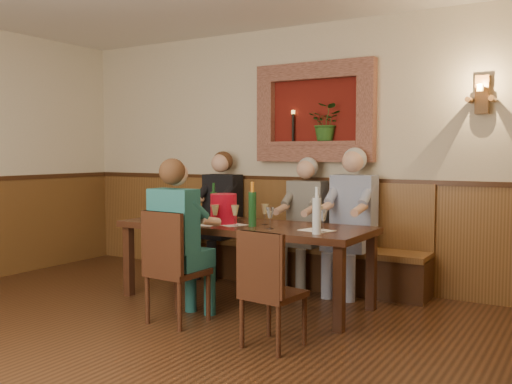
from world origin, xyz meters
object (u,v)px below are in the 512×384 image
(wine_bottle_green_a, at_px, (252,208))
(person_bench_right, at_px, (350,233))
(chair_near_left, at_px, (176,290))
(person_bench_left, at_px, (218,224))
(bench, at_px, (290,253))
(person_chair_front, at_px, (181,255))
(spittoon_bucket, at_px, (224,209))
(wine_bottle_green_b, at_px, (214,204))
(water_bottle, at_px, (317,215))
(chair_near_right, at_px, (272,313))
(person_bench_mid, at_px, (303,234))
(dining_table, at_px, (244,232))

(wine_bottle_green_a, bearing_deg, person_bench_right, 59.78)
(chair_near_left, relative_size, person_bench_left, 0.66)
(bench, xyz_separation_m, person_chair_front, (-0.14, -1.72, 0.24))
(spittoon_bucket, xyz_separation_m, wine_bottle_green_b, (-0.32, 0.29, 0.01))
(person_bench_right, bearing_deg, water_bottle, -82.54)
(chair_near_left, bearing_deg, person_chair_front, 92.40)
(chair_near_left, relative_size, wine_bottle_green_a, 2.34)
(bench, xyz_separation_m, chair_near_right, (0.84, -1.89, -0.08))
(bench, relative_size, water_bottle, 7.68)
(bench, height_order, person_bench_mid, person_bench_mid)
(chair_near_right, relative_size, person_bench_left, 0.60)
(chair_near_left, bearing_deg, person_bench_left, 117.44)
(person_chair_front, relative_size, spittoon_bucket, 4.87)
(dining_table, height_order, wine_bottle_green_b, wine_bottle_green_b)
(chair_near_left, bearing_deg, water_bottle, 33.11)
(person_bench_mid, distance_m, person_chair_front, 1.65)
(dining_table, height_order, chair_near_left, chair_near_left)
(person_bench_left, xyz_separation_m, person_chair_front, (0.74, -1.62, -0.03))
(chair_near_left, xyz_separation_m, person_bench_left, (-0.74, 1.68, 0.32))
(dining_table, relative_size, wine_bottle_green_b, 6.63)
(dining_table, bearing_deg, spittoon_bucket, -151.17)
(person_bench_mid, height_order, water_bottle, person_bench_mid)
(bench, xyz_separation_m, chair_near_left, (-0.14, -1.78, -0.05))
(wine_bottle_green_a, xyz_separation_m, wine_bottle_green_b, (-0.66, 0.33, -0.02))
(wine_bottle_green_b, bearing_deg, wine_bottle_green_a, -26.28)
(person_bench_left, height_order, wine_bottle_green_b, person_bench_left)
(person_bench_left, bearing_deg, dining_table, -43.48)
(chair_near_left, relative_size, spittoon_bucket, 3.35)
(wine_bottle_green_a, relative_size, water_bottle, 1.03)
(person_bench_left, xyz_separation_m, person_bench_mid, (1.09, 0.00, -0.03))
(chair_near_right, xyz_separation_m, wine_bottle_green_b, (-1.33, 1.15, 0.64))
(spittoon_bucket, bearing_deg, person_bench_left, 127.46)
(dining_table, height_order, wine_bottle_green_a, wine_bottle_green_a)
(wine_bottle_green_a, distance_m, wine_bottle_green_b, 0.73)
(person_bench_left, distance_m, person_bench_right, 1.61)
(person_bench_mid, distance_m, person_bench_right, 0.52)
(dining_table, distance_m, person_bench_mid, 0.87)
(chair_near_left, distance_m, person_bench_mid, 1.74)
(chair_near_left, bearing_deg, spittoon_bucket, 95.86)
(spittoon_bucket, bearing_deg, wine_bottle_green_a, -5.60)
(chair_near_left, relative_size, chair_near_right, 1.09)
(person_bench_left, height_order, person_bench_right, person_bench_right)
(dining_table, bearing_deg, chair_near_left, -99.44)
(chair_near_right, bearing_deg, chair_near_left, -179.50)
(person_bench_left, bearing_deg, person_chair_front, -65.27)
(bench, height_order, person_bench_left, person_bench_left)
(person_bench_left, bearing_deg, wine_bottle_green_a, -42.54)
(chair_near_left, bearing_deg, wine_bottle_green_b, 112.24)
(spittoon_bucket, bearing_deg, dining_table, 28.83)
(dining_table, distance_m, person_bench_left, 1.22)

